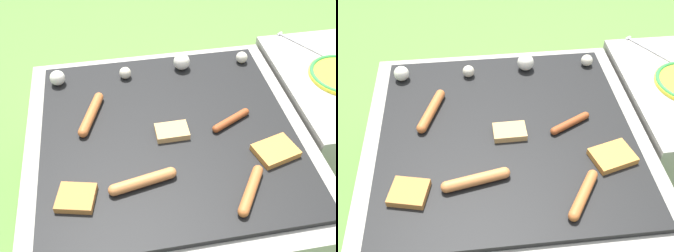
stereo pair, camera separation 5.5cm
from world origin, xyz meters
TOP-DOWN VIEW (x-y plane):
  - ground_plane at (0.00, 0.00)m, footprint 14.00×14.00m
  - grill at (0.00, 0.00)m, footprint 0.85×0.85m
  - side_ledge at (0.64, 0.16)m, footprint 0.41×0.59m
  - sausage_front_center at (-0.10, -0.19)m, footprint 0.19×0.06m
  - sausage_mid_right at (0.20, -0.00)m, footprint 0.13×0.08m
  - sausage_back_center at (-0.22, 0.10)m, footprint 0.08×0.18m
  - sausage_back_right at (0.17, -0.26)m, footprint 0.11×0.15m
  - bread_slice_center at (0.28, -0.14)m, footprint 0.13×0.12m
  - bread_slice_left at (0.01, -0.01)m, footprint 0.10×0.07m
  - bread_slice_right at (-0.27, -0.20)m, footprint 0.11×0.10m
  - mushroom_row at (-0.02, 0.29)m, footprint 0.70×0.07m
  - fork_utensil at (0.58, 0.38)m, footprint 0.12×0.19m

SIDE VIEW (x-z plane):
  - ground_plane at x=0.00m, z-range 0.00..0.00m
  - grill at x=0.00m, z-range 0.00..0.40m
  - side_ledge at x=0.64m, z-range 0.00..0.40m
  - fork_utensil at x=0.58m, z-range 0.40..0.41m
  - bread_slice_center at x=0.28m, z-range 0.40..0.42m
  - bread_slice_left at x=0.01m, z-range 0.40..0.42m
  - bread_slice_right at x=-0.27m, z-range 0.40..0.42m
  - sausage_mid_right at x=0.20m, z-range 0.40..0.42m
  - sausage_back_right at x=0.17m, z-range 0.40..0.43m
  - sausage_back_center at x=-0.22m, z-range 0.40..0.43m
  - sausage_front_center at x=-0.10m, z-range 0.40..0.43m
  - mushroom_row at x=-0.02m, z-range 0.40..0.45m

